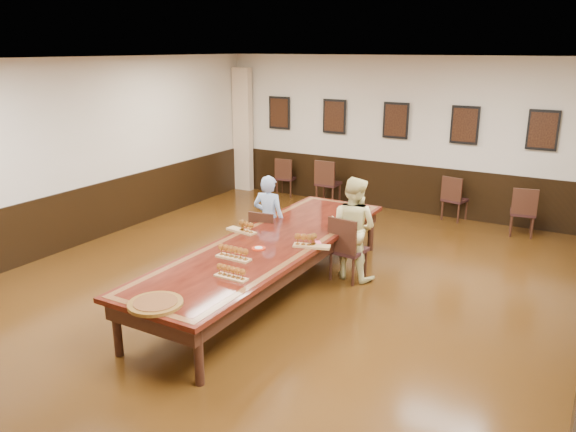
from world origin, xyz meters
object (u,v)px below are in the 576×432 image
Objects in this scene: chair_woman at (349,248)px; person_woman at (353,228)px; spare_chair_c at (455,198)px; person_man at (269,219)px; spare_chair_d at (523,211)px; conference_table at (270,252)px; carved_platter at (155,304)px; spare_chair_b at (328,182)px; spare_chair_a at (287,177)px; chair_man at (266,237)px.

chair_woman is 0.64× the size of person_woman.
spare_chair_c is 4.33m from person_man.
spare_chair_d is at bearing -141.12° from person_man.
carved_platter is (0.01, -2.30, 0.16)m from conference_table.
spare_chair_d is at bearing 176.43° from spare_chair_b.
spare_chair_a is 5.02m from person_woman.
spare_chair_d is (5.24, -0.35, 0.02)m from spare_chair_a.
carved_platter is (2.56, -7.13, 0.32)m from spare_chair_a.
spare_chair_a is (-3.31, 3.85, -0.05)m from chair_woman.
chair_man is 1.46m from person_woman.
carved_platter is (0.66, -3.22, 0.32)m from chair_man.
spare_chair_c is at bearing 79.23° from carved_platter.
spare_chair_b is at bearing -54.18° from chair_woman.
person_woman is at bearing 179.64° from chair_man.
carved_platter is at bearing 94.39° from chair_man.
spare_chair_b is 1.08× the size of spare_chair_d.
chair_woman is at bearing 171.60° from person_man.
person_woman is at bearing 119.48° from spare_chair_b.
spare_chair_c is 0.18× the size of conference_table.
spare_chair_a is 0.99× the size of spare_chair_c.
spare_chair_d is at bearing -113.89° from person_woman.
spare_chair_d reaches higher than spare_chair_a.
carved_platter is (-2.68, -6.78, 0.31)m from spare_chair_d.
person_man is 0.92× the size of person_woman.
spare_chair_a is 0.63× the size of person_man.
conference_table is at bearing 49.54° from spare_chair_d.
spare_chair_c is (2.01, 3.91, 0.01)m from chair_man.
spare_chair_d is 3.91m from person_woman.
chair_man is 3.77m from spare_chair_b.
spare_chair_a is 4.27m from person_man.
chair_woman is at bearing 77.10° from carved_platter.
carved_platter is at bearing 58.99° from spare_chair_d.
spare_chair_b reaches higher than spare_chair_a.
person_man is at bearing 99.39° from spare_chair_b.
conference_table is (0.65, -1.01, -0.10)m from person_man.
chair_man reaches higher than carved_platter.
chair_woman is 5.08m from spare_chair_a.
carved_platter is at bearing 91.54° from spare_chair_c.
person_woman reaches higher than spare_chair_d.
spare_chair_b is at bearing 101.18° from carved_platter.
chair_man is 0.90× the size of chair_woman.
chair_woman reaches higher than spare_chair_d.
chair_woman reaches higher than carved_platter.
person_woman reaches higher than spare_chair_a.
person_woman is (0.01, 0.11, 0.28)m from chair_woman.
person_man is 2.05× the size of carved_platter.
spare_chair_b reaches higher than conference_table.
chair_man is at bearing 90.00° from person_man.
person_woman is (-1.92, -3.39, 0.31)m from spare_chair_d.
chair_woman is 3.89m from spare_chair_c.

